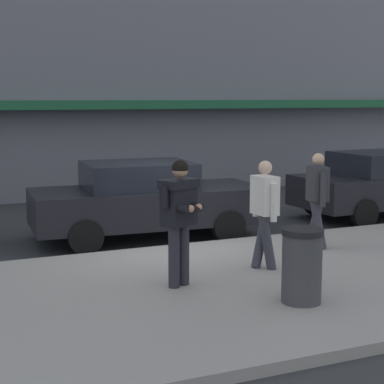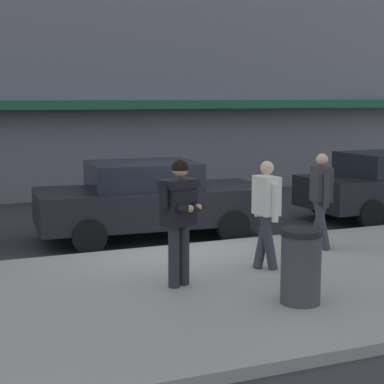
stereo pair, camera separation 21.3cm
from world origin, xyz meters
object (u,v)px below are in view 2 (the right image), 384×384
at_px(parked_sedan_mid, 150,200).
at_px(pedestrian_with_bag, 321,195).
at_px(pedestrian_in_light_coat, 266,208).
at_px(man_texting_on_phone, 179,209).
at_px(trash_bin, 301,266).

xyz_separation_m(parked_sedan_mid, pedestrian_with_bag, (2.31, -2.52, 0.32)).
distance_m(parked_sedan_mid, pedestrian_in_light_coat, 3.45).
distance_m(man_texting_on_phone, trash_bin, 1.87).
distance_m(parked_sedan_mid, man_texting_on_phone, 3.81).
height_order(parked_sedan_mid, pedestrian_in_light_coat, pedestrian_in_light_coat).
bearing_deg(pedestrian_with_bag, trash_bin, -128.01).
bearing_deg(pedestrian_in_light_coat, parked_sedan_mid, 102.93).
relative_size(parked_sedan_mid, man_texting_on_phone, 2.56).
distance_m(pedestrian_with_bag, trash_bin, 3.19).
distance_m(pedestrian_in_light_coat, trash_bin, 1.77).
relative_size(parked_sedan_mid, pedestrian_in_light_coat, 2.71).
xyz_separation_m(man_texting_on_phone, trash_bin, (1.18, -1.31, -0.62)).
bearing_deg(parked_sedan_mid, pedestrian_with_bag, -47.47).
height_order(pedestrian_with_bag, trash_bin, pedestrian_with_bag).
xyz_separation_m(pedestrian_with_bag, trash_bin, (-1.94, -2.49, -0.47)).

